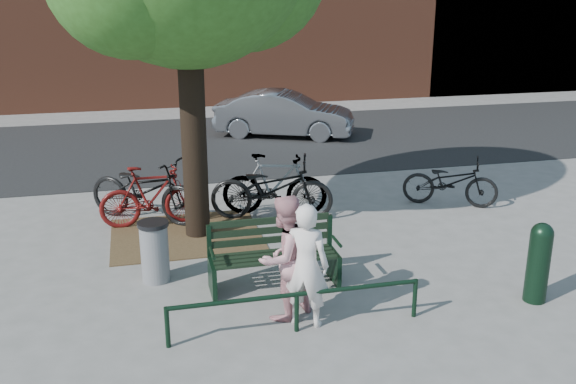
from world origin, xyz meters
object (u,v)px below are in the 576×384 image
object	(u,v)px
person_left	(306,265)
person_right	(284,257)
litter_bin	(155,251)
bicycle_c	(272,189)
bollard	(539,260)
parked_car	(284,114)
park_bench	(273,252)

from	to	relation	value
person_left	person_right	size ratio (longest dim) A/B	0.98
person_right	litter_bin	size ratio (longest dim) A/B	1.81
litter_bin	bicycle_c	world-z (taller)	bicycle_c
person_right	litter_bin	xyz separation A→B (m)	(-1.50, 1.39, -0.34)
bollard	litter_bin	world-z (taller)	bollard
bicycle_c	litter_bin	bearing A→B (deg)	150.08
bicycle_c	parked_car	bearing A→B (deg)	0.57
park_bench	parked_car	world-z (taller)	parked_car
person_left	bollard	bearing A→B (deg)	-153.22
person_right	bollard	size ratio (longest dim) A/B	1.46
bollard	bicycle_c	size ratio (longest dim) A/B	0.50
litter_bin	bollard	bearing A→B (deg)	-20.52
person_left	bollard	size ratio (longest dim) A/B	1.43
park_bench	parked_car	size ratio (longest dim) A/B	0.47
bollard	parked_car	size ratio (longest dim) A/B	0.29
bicycle_c	bollard	bearing A→B (deg)	-129.19
bollard	parked_car	world-z (taller)	parked_car
park_bench	parked_car	distance (m)	9.16
person_right	parked_car	world-z (taller)	person_right
person_right	park_bench	bearing A→B (deg)	-124.69
person_right	bicycle_c	distance (m)	3.48
park_bench	bollard	xyz separation A→B (m)	(3.20, -1.26, 0.10)
park_bench	litter_bin	distance (m)	1.64
person_right	bollard	bearing A→B (deg)	141.88
park_bench	litter_bin	size ratio (longest dim) A/B	2.01
person_left	bollard	world-z (taller)	person_left
litter_bin	park_bench	bearing A→B (deg)	-18.59
person_left	litter_bin	bearing A→B (deg)	-15.02
parked_car	person_right	bearing A→B (deg)	-169.43
person_left	park_bench	bearing A→B (deg)	-53.37
bollard	litter_bin	xyz separation A→B (m)	(-4.75, 1.78, -0.14)
bicycle_c	park_bench	bearing A→B (deg)	-176.05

